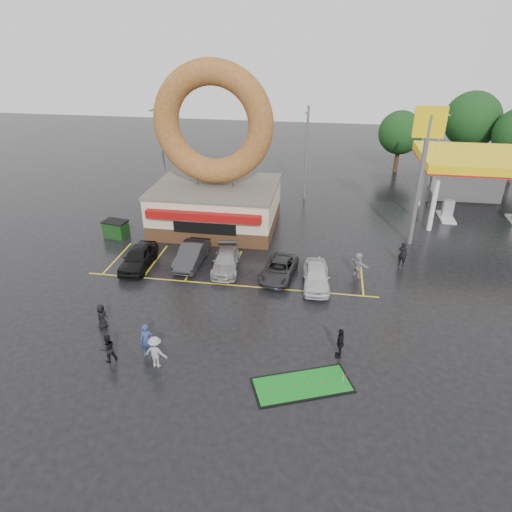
# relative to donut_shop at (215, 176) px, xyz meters

# --- Properties ---
(ground) EXTENTS (120.00, 120.00, 0.00)m
(ground) POSITION_rel_donut_shop_xyz_m (3.00, -12.97, -4.46)
(ground) COLOR black
(ground) RESTS_ON ground
(donut_shop) EXTENTS (10.20, 8.70, 13.50)m
(donut_shop) POSITION_rel_donut_shop_xyz_m (0.00, 0.00, 0.00)
(donut_shop) COLOR #472B19
(donut_shop) RESTS_ON ground
(gas_station) EXTENTS (12.30, 13.65, 5.90)m
(gas_station) POSITION_rel_donut_shop_xyz_m (23.00, 7.97, -0.77)
(gas_station) COLOR silver
(gas_station) RESTS_ON ground
(shell_sign) EXTENTS (2.20, 0.36, 10.60)m
(shell_sign) POSITION_rel_donut_shop_xyz_m (16.00, -0.97, 2.91)
(shell_sign) COLOR slate
(shell_sign) RESTS_ON ground
(streetlight_left) EXTENTS (0.40, 2.21, 9.00)m
(streetlight_left) POSITION_rel_donut_shop_xyz_m (-7.00, 6.95, 0.32)
(streetlight_left) COLOR slate
(streetlight_left) RESTS_ON ground
(streetlight_mid) EXTENTS (0.40, 2.21, 9.00)m
(streetlight_mid) POSITION_rel_donut_shop_xyz_m (7.00, 7.95, 0.32)
(streetlight_mid) COLOR slate
(streetlight_mid) RESTS_ON ground
(streetlight_right) EXTENTS (0.40, 2.21, 9.00)m
(streetlight_right) POSITION_rel_donut_shop_xyz_m (19.00, 8.95, 0.32)
(streetlight_right) COLOR slate
(streetlight_right) RESTS_ON ground
(tree_far_c) EXTENTS (6.30, 6.30, 9.00)m
(tree_far_c) POSITION_rel_donut_shop_xyz_m (25.00, 21.03, 1.37)
(tree_far_c) COLOR #332114
(tree_far_c) RESTS_ON ground
(tree_far_d) EXTENTS (4.90, 4.90, 7.00)m
(tree_far_d) POSITION_rel_donut_shop_xyz_m (17.00, 19.03, 0.07)
(tree_far_d) COLOR #332114
(tree_far_d) RESTS_ON ground
(car_black) EXTENTS (1.93, 4.54, 1.53)m
(car_black) POSITION_rel_donut_shop_xyz_m (-3.83, -8.11, -3.70)
(car_black) COLOR black
(car_black) RESTS_ON ground
(car_dgrey) EXTENTS (1.76, 4.63, 1.51)m
(car_dgrey) POSITION_rel_donut_shop_xyz_m (-0.19, -7.02, -3.71)
(car_dgrey) COLOR #29282B
(car_dgrey) RESTS_ON ground
(car_silver) EXTENTS (2.25, 4.60, 1.29)m
(car_silver) POSITION_rel_donut_shop_xyz_m (2.45, -7.44, -3.82)
(car_silver) COLOR #939397
(car_silver) RESTS_ON ground
(car_grey) EXTENTS (2.57, 4.58, 1.21)m
(car_grey) POSITION_rel_donut_shop_xyz_m (6.31, -7.96, -3.86)
(car_grey) COLOR #2B2B2D
(car_grey) RESTS_ON ground
(car_white) EXTENTS (2.04, 4.40, 1.46)m
(car_white) POSITION_rel_donut_shop_xyz_m (8.87, -8.74, -3.74)
(car_white) COLOR silver
(car_white) RESTS_ON ground
(person_blue) EXTENTS (0.78, 0.58, 1.93)m
(person_blue) POSITION_rel_donut_shop_xyz_m (0.40, -17.37, -3.50)
(person_blue) COLOR navy
(person_blue) RESTS_ON ground
(person_blackjkt) EXTENTS (0.97, 0.96, 1.58)m
(person_blackjkt) POSITION_rel_donut_shop_xyz_m (-1.43, -18.10, -3.67)
(person_blackjkt) COLOR black
(person_blackjkt) RESTS_ON ground
(person_hoodie) EXTENTS (1.24, 0.81, 1.81)m
(person_hoodie) POSITION_rel_donut_shop_xyz_m (1.17, -18.11, -3.56)
(person_hoodie) COLOR gray
(person_hoodie) RESTS_ON ground
(person_bystander) EXTENTS (0.56, 0.80, 1.54)m
(person_bystander) POSITION_rel_donut_shop_xyz_m (-3.08, -15.42, -3.69)
(person_bystander) COLOR black
(person_bystander) RESTS_ON ground
(person_cameraman) EXTENTS (0.43, 1.01, 1.72)m
(person_cameraman) POSITION_rel_donut_shop_xyz_m (10.41, -15.82, -3.60)
(person_cameraman) COLOR black
(person_cameraman) RESTS_ON ground
(person_walker_near) EXTENTS (1.55, 1.60, 1.82)m
(person_walker_near) POSITION_rel_donut_shop_xyz_m (11.66, -7.04, -3.55)
(person_walker_near) COLOR gray
(person_walker_near) RESTS_ON ground
(person_walker_far) EXTENTS (0.80, 0.71, 1.83)m
(person_walker_far) POSITION_rel_donut_shop_xyz_m (14.89, -4.82, -3.55)
(person_walker_far) COLOR black
(person_walker_far) RESTS_ON ground
(dumpster) EXTENTS (1.98, 1.50, 1.30)m
(dumpster) POSITION_rel_donut_shop_xyz_m (-7.66, -3.43, -3.81)
(dumpster) COLOR #194219
(dumpster) RESTS_ON ground
(putting_green) EXTENTS (5.23, 3.72, 0.60)m
(putting_green) POSITION_rel_donut_shop_xyz_m (8.64, -18.36, -4.43)
(putting_green) COLOR black
(putting_green) RESTS_ON ground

